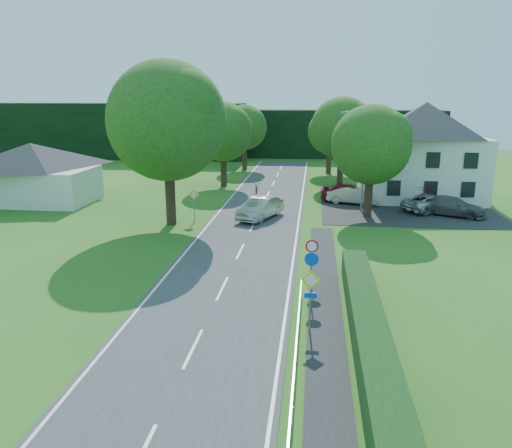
# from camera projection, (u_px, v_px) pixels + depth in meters

# --- Properties ---
(road) EXTENTS (7.00, 80.00, 0.04)m
(road) POSITION_uv_depth(u_px,v_px,m) (245.00, 242.00, 32.08)
(road) COLOR #363639
(road) RESTS_ON ground
(footpath) EXTENTS (1.50, 44.00, 0.04)m
(footpath) POSITION_uv_depth(u_px,v_px,m) (329.00, 427.00, 14.22)
(footpath) COLOR black
(footpath) RESTS_ON ground
(parking_pad) EXTENTS (14.00, 16.00, 0.04)m
(parking_pad) POSITION_uv_depth(u_px,v_px,m) (403.00, 204.00, 43.22)
(parking_pad) COLOR black
(parking_pad) RESTS_ON ground
(line_edge_left) EXTENTS (0.12, 80.00, 0.01)m
(line_edge_left) POSITION_uv_depth(u_px,v_px,m) (196.00, 240.00, 32.44)
(line_edge_left) COLOR white
(line_edge_left) RESTS_ON road
(line_edge_right) EXTENTS (0.12, 80.00, 0.01)m
(line_edge_right) POSITION_uv_depth(u_px,v_px,m) (295.00, 243.00, 31.71)
(line_edge_right) COLOR white
(line_edge_right) RESTS_ON road
(line_centre) EXTENTS (0.12, 80.00, 0.01)m
(line_centre) POSITION_uv_depth(u_px,v_px,m) (245.00, 242.00, 32.08)
(line_centre) COLOR white
(line_centre) RESTS_ON road
(tree_main) EXTENTS (9.40, 9.40, 11.64)m
(tree_main) POSITION_uv_depth(u_px,v_px,m) (168.00, 144.00, 35.15)
(tree_main) COLOR #1F4815
(tree_main) RESTS_ON ground
(tree_left_far) EXTENTS (7.00, 7.00, 8.58)m
(tree_left_far) POSITION_uv_depth(u_px,v_px,m) (223.00, 145.00, 50.80)
(tree_left_far) COLOR #1F4815
(tree_left_far) RESTS_ON ground
(tree_right_far) EXTENTS (7.40, 7.40, 9.09)m
(tree_right_far) POSITION_uv_depth(u_px,v_px,m) (341.00, 141.00, 51.30)
(tree_right_far) COLOR #1F4815
(tree_right_far) RESTS_ON ground
(tree_left_back) EXTENTS (6.60, 6.60, 8.07)m
(tree_left_back) POSITION_uv_depth(u_px,v_px,m) (244.00, 137.00, 62.34)
(tree_left_back) COLOR #1F4815
(tree_left_back) RESTS_ON ground
(tree_right_back) EXTENTS (6.20, 6.20, 7.56)m
(tree_right_back) POSITION_uv_depth(u_px,v_px,m) (329.00, 142.00, 59.29)
(tree_right_back) COLOR #1F4815
(tree_right_back) RESTS_ON ground
(tree_right_mid) EXTENTS (7.00, 7.00, 8.58)m
(tree_right_mid) POSITION_uv_depth(u_px,v_px,m) (370.00, 162.00, 37.74)
(tree_right_mid) COLOR #1F4815
(tree_right_mid) RESTS_ON ground
(treeline_left) EXTENTS (44.00, 6.00, 8.00)m
(treeline_left) POSITION_uv_depth(u_px,v_px,m) (98.00, 131.00, 74.62)
(treeline_left) COLOR black
(treeline_left) RESTS_ON ground
(treeline_right) EXTENTS (30.00, 5.00, 7.00)m
(treeline_right) POSITION_uv_depth(u_px,v_px,m) (340.00, 134.00, 74.52)
(treeline_right) COLOR black
(treeline_right) RESTS_ON ground
(bungalow_left) EXTENTS (11.00, 6.50, 5.20)m
(bungalow_left) POSITION_uv_depth(u_px,v_px,m) (33.00, 172.00, 43.28)
(bungalow_left) COLOR silver
(bungalow_left) RESTS_ON ground
(house_white) EXTENTS (10.60, 8.40, 8.60)m
(house_white) POSITION_uv_depth(u_px,v_px,m) (423.00, 150.00, 44.78)
(house_white) COLOR white
(house_white) RESTS_ON ground
(streetlight) EXTENTS (2.03, 0.18, 8.00)m
(streetlight) POSITION_uv_depth(u_px,v_px,m) (362.00, 156.00, 39.66)
(streetlight) COLOR gray
(streetlight) RESTS_ON ground
(sign_priority_right) EXTENTS (0.78, 0.09, 2.59)m
(sign_priority_right) POSITION_uv_depth(u_px,v_px,m) (311.00, 289.00, 19.60)
(sign_priority_right) COLOR gray
(sign_priority_right) RESTS_ON ground
(sign_roundabout) EXTENTS (0.64, 0.08, 2.37)m
(sign_roundabout) POSITION_uv_depth(u_px,v_px,m) (311.00, 267.00, 22.51)
(sign_roundabout) COLOR gray
(sign_roundabout) RESTS_ON ground
(sign_speed_limit) EXTENTS (0.64, 0.11, 2.37)m
(sign_speed_limit) POSITION_uv_depth(u_px,v_px,m) (312.00, 252.00, 24.40)
(sign_speed_limit) COLOR gray
(sign_speed_limit) RESTS_ON ground
(sign_priority_left) EXTENTS (0.78, 0.09, 2.44)m
(sign_priority_left) POSITION_uv_depth(u_px,v_px,m) (194.00, 199.00, 36.95)
(sign_priority_left) COLOR gray
(sign_priority_left) RESTS_ON ground
(moving_car) EXTENTS (3.37, 5.16, 1.61)m
(moving_car) POSITION_uv_depth(u_px,v_px,m) (260.00, 208.00, 37.91)
(moving_car) COLOR #B3B3B8
(moving_car) RESTS_ON road
(motorcycle) EXTENTS (0.89, 1.90, 0.96)m
(motorcycle) POSITION_uv_depth(u_px,v_px,m) (257.00, 187.00, 48.21)
(motorcycle) COLOR black
(motorcycle) RESTS_ON road
(parked_car_red) EXTENTS (5.22, 3.13, 1.66)m
(parked_car_red) POSITION_uv_depth(u_px,v_px,m) (350.00, 193.00, 43.52)
(parked_car_red) COLOR maroon
(parked_car_red) RESTS_ON parking_pad
(parked_car_silver_a) EXTENTS (4.61, 2.59, 1.44)m
(parked_car_silver_a) POSITION_uv_depth(u_px,v_px,m) (353.00, 196.00, 43.08)
(parked_car_silver_a) COLOR #B0B0B4
(parked_car_silver_a) RESTS_ON parking_pad
(parked_car_grey) EXTENTS (5.40, 4.00, 1.45)m
(parked_car_grey) POSITION_uv_depth(u_px,v_px,m) (452.00, 206.00, 38.95)
(parked_car_grey) COLOR #505055
(parked_car_grey) RESTS_ON parking_pad
(parked_car_silver_b) EXTENTS (5.53, 4.66, 1.41)m
(parked_car_silver_b) POSITION_uv_depth(u_px,v_px,m) (432.00, 203.00, 40.26)
(parked_car_silver_b) COLOR #B7B8BF
(parked_car_silver_b) RESTS_ON parking_pad
(parasol) EXTENTS (2.82, 2.86, 2.11)m
(parasol) POSITION_uv_depth(u_px,v_px,m) (425.00, 199.00, 40.13)
(parasol) COLOR #B80E23
(parasol) RESTS_ON parking_pad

